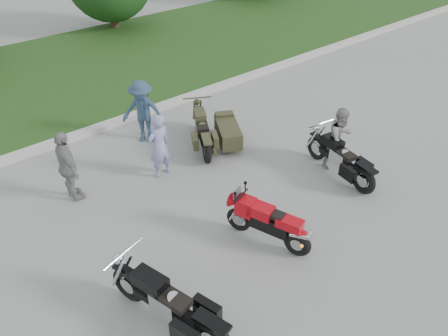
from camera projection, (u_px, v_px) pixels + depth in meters
ground at (252, 245)px, 8.63m from camera, size 80.00×80.00×0.00m
curb at (112, 124)px, 12.39m from camera, size 60.00×0.30×0.15m
grass_strip at (56, 77)px, 15.02m from camera, size 60.00×8.00×0.14m
sportbike_red at (270, 223)px, 8.41m from camera, size 0.78×1.78×0.88m
cruiser_left at (172, 307)px, 6.87m from camera, size 0.91×2.41×0.95m
cruiser_right at (342, 161)px, 10.24m from camera, size 0.49×2.24×0.86m
cruiser_sidecar at (218, 132)px, 11.36m from camera, size 1.67×2.07×0.85m
person_stripe at (159, 146)px, 10.07m from camera, size 0.63×0.45×1.62m
person_grey at (340, 138)px, 10.42m from camera, size 0.78×0.62×1.55m
person_denim at (143, 112)px, 11.31m from camera, size 1.23×1.25×1.72m
person_back at (68, 167)px, 9.34m from camera, size 0.42×0.99×1.70m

